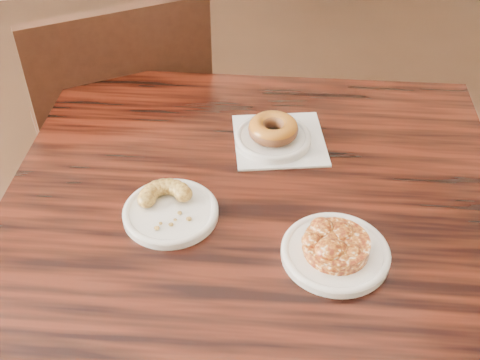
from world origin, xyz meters
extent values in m
cube|color=black|center=(0.25, -0.24, 0.38)|extent=(1.09, 1.09, 0.75)
cube|color=silver|center=(0.35, -0.06, 0.75)|extent=(0.20, 0.20, 0.00)
cylinder|color=silver|center=(0.33, -0.06, 0.76)|extent=(0.15, 0.15, 0.01)
cylinder|color=white|center=(0.12, -0.21, 0.76)|extent=(0.16, 0.16, 0.01)
cylinder|color=white|center=(0.35, -0.36, 0.76)|extent=(0.17, 0.17, 0.01)
torus|color=brown|center=(0.33, -0.06, 0.78)|extent=(0.09, 0.09, 0.03)
camera|label=1|loc=(0.06, -0.94, 1.45)|focal=45.00mm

